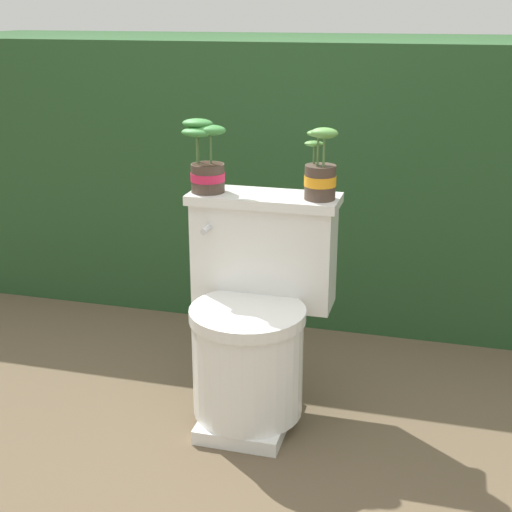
% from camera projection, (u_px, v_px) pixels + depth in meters
% --- Properties ---
extents(ground_plane, '(12.00, 12.00, 0.00)m').
position_uv_depth(ground_plane, '(255.00, 416.00, 2.30)').
color(ground_plane, brown).
extents(hedge_backdrop, '(3.63, 1.00, 1.13)m').
position_uv_depth(hedge_backdrop, '(325.00, 168.00, 3.22)').
color(hedge_backdrop, '#234723').
rests_on(hedge_backdrop, ground).
extents(toilet, '(0.47, 0.47, 0.70)m').
position_uv_depth(toilet, '(254.00, 321.00, 2.23)').
color(toilet, white).
rests_on(toilet, ground).
extents(potted_plant_left, '(0.14, 0.11, 0.23)m').
position_uv_depth(potted_plant_left, '(206.00, 162.00, 2.22)').
color(potted_plant_left, '#47382D').
rests_on(potted_plant_left, toilet).
extents(potted_plant_midleft, '(0.11, 0.10, 0.22)m').
position_uv_depth(potted_plant_midleft, '(320.00, 173.00, 2.14)').
color(potted_plant_midleft, '#47382D').
rests_on(potted_plant_midleft, toilet).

